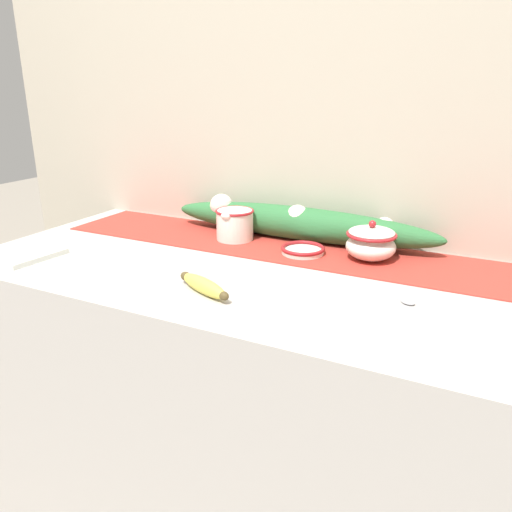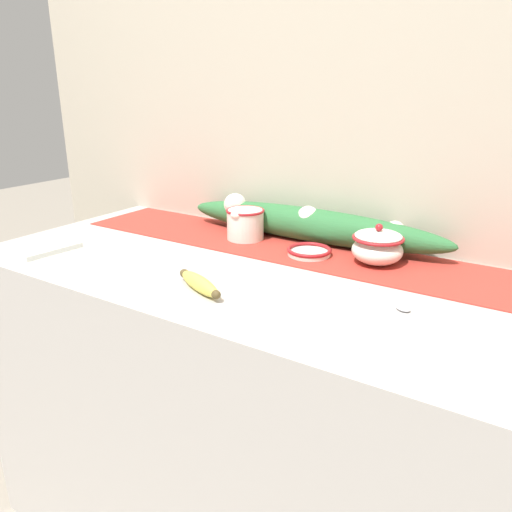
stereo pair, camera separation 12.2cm
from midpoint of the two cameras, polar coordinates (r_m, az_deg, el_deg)
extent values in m
cube|color=#B7B2AD|center=(1.50, -2.42, -18.13)|extent=(1.55, 0.69, 0.91)
cube|color=#B7AD99|center=(1.54, 3.96, 12.85)|extent=(2.35, 0.04, 2.40)
cube|color=#B23328|center=(1.45, 1.13, 0.96)|extent=(1.43, 0.28, 0.00)
cylinder|color=white|center=(1.51, -4.76, 3.55)|extent=(0.11, 0.11, 0.09)
torus|color=#A31E23|center=(1.50, -4.80, 5.11)|extent=(0.12, 0.12, 0.01)
torus|color=white|center=(1.56, -3.52, 4.38)|extent=(0.05, 0.01, 0.05)
ellipsoid|color=white|center=(1.46, -5.84, 4.56)|extent=(0.03, 0.02, 0.02)
ellipsoid|color=white|center=(1.35, 10.48, 1.03)|extent=(0.13, 0.13, 0.07)
torus|color=#A31E23|center=(1.34, 10.56, 2.41)|extent=(0.13, 0.13, 0.01)
ellipsoid|color=white|center=(1.34, 10.58, 2.64)|extent=(0.12, 0.12, 0.03)
sphere|color=#A31E23|center=(1.34, 10.63, 3.57)|extent=(0.02, 0.02, 0.02)
cylinder|color=white|center=(1.39, 2.87, 0.47)|extent=(0.12, 0.12, 0.01)
torus|color=#A31E23|center=(1.39, 2.88, 0.86)|extent=(0.12, 0.12, 0.01)
ellipsoid|color=#DBCC4C|center=(1.14, -9.04, -3.43)|extent=(0.17, 0.10, 0.04)
ellipsoid|color=brown|center=(1.20, -10.92, -2.36)|extent=(0.04, 0.03, 0.02)
ellipsoid|color=brown|center=(1.08, -6.94, -4.63)|extent=(0.03, 0.03, 0.02)
cube|color=#B7B7BC|center=(1.17, 10.41, -3.80)|extent=(0.14, 0.08, 0.00)
ellipsoid|color=#B7B7BC|center=(1.11, 13.99, -5.15)|extent=(0.04, 0.04, 0.01)
cube|color=white|center=(1.54, -27.18, 0.20)|extent=(0.19, 0.19, 0.01)
ellipsoid|color=#2D6B38|center=(1.51, 2.59, 3.73)|extent=(0.85, 0.11, 0.10)
sphere|color=silver|center=(1.62, -6.14, 5.74)|extent=(0.07, 0.07, 0.07)
sphere|color=silver|center=(1.49, 2.43, 4.55)|extent=(0.07, 0.07, 0.07)
sphere|color=silver|center=(1.44, 12.11, 3.17)|extent=(0.06, 0.06, 0.06)
camera|label=1|loc=(0.06, -92.86, -0.98)|focal=35.00mm
camera|label=2|loc=(0.06, 87.14, 0.98)|focal=35.00mm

